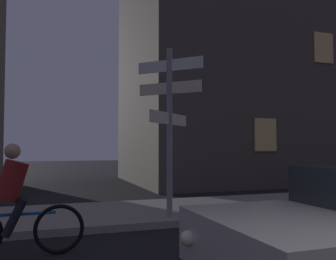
% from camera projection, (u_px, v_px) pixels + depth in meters
% --- Properties ---
extents(sidewalk_kerb, '(40.00, 2.83, 0.14)m').
position_uv_depth(sidewalk_kerb, '(146.00, 212.00, 8.19)').
color(sidewalk_kerb, gray).
rests_on(sidewalk_kerb, ground_plane).
extents(signpost, '(1.19, 1.19, 3.46)m').
position_uv_depth(signpost, '(170.00, 116.00, 7.38)').
color(signpost, gray).
rests_on(signpost, sidewalk_kerb).
extents(cyclist, '(1.82, 0.33, 1.61)m').
position_uv_depth(cyclist, '(15.00, 205.00, 5.06)').
color(cyclist, black).
rests_on(cyclist, ground_plane).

